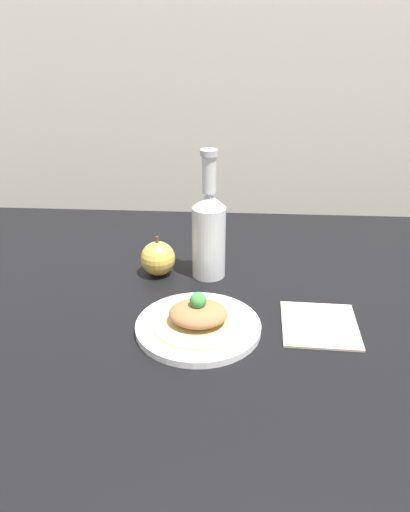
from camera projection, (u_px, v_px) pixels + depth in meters
ground_plane at (205, 317)px, 96.75cm from camera, size 180.00×110.00×4.00cm
wall_backsplash at (218, 63)px, 126.69cm from camera, size 180.00×3.00×80.00cm
plate at (198, 326)px, 88.82cm from camera, size 22.40×22.40×1.53cm
plated_food at (198, 315)px, 87.82cm from camera, size 16.31×16.31×6.28cm
cider_bottle at (211, 231)px, 103.71cm from camera, size 7.05×7.05×27.35cm
apple at (158, 258)px, 106.95cm from camera, size 7.45×7.45×8.88cm
napkin at (320, 324)px, 90.14cm from camera, size 14.06×15.15×0.80cm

